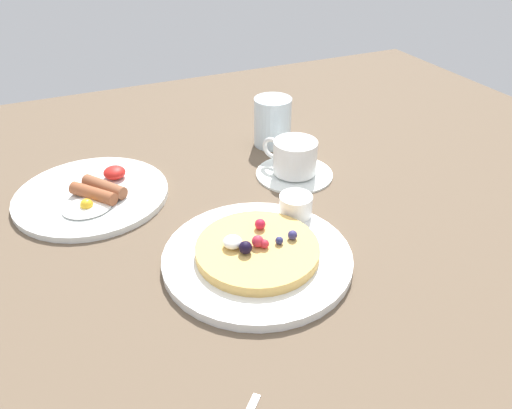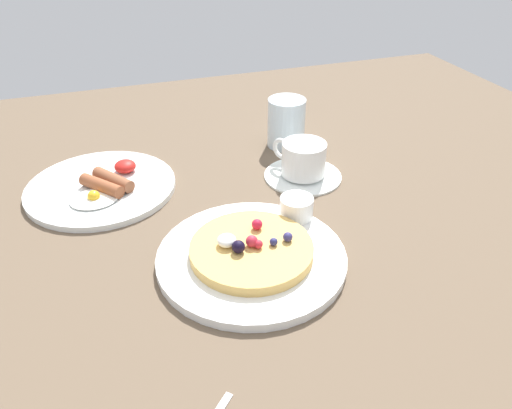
{
  "view_description": "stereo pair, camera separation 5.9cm",
  "coord_description": "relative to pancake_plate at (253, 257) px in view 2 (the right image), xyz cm",
  "views": [
    {
      "loc": [
        -22.09,
        -53.48,
        44.48
      ],
      "look_at": [
        3.32,
        3.06,
        4.0
      ],
      "focal_mm": 34.73,
      "sensor_mm": 36.0,
      "label": 1
    },
    {
      "loc": [
        -16.63,
        -55.63,
        44.48
      ],
      "look_at": [
        3.32,
        3.06,
        4.0
      ],
      "focal_mm": 34.73,
      "sensor_mm": 36.0,
      "label": 2
    }
  ],
  "objects": [
    {
      "name": "coffee_saucer",
      "position": [
        15.97,
        19.52,
        -0.28
      ],
      "size": [
        13.86,
        13.86,
        0.77
      ],
      "primitive_type": "cylinder",
      "color": "white",
      "rests_on": "ground_plane"
    },
    {
      "name": "ground_plane",
      "position": [
        -0.21,
        4.74,
        -2.16
      ],
      "size": [
        167.03,
        146.1,
        3.0
      ],
      "primitive_type": "cube",
      "color": "brown"
    },
    {
      "name": "water_glass",
      "position": [
        17.84,
        32.6,
        4.13
      ],
      "size": [
        7.38,
        7.38,
        9.6
      ],
      "primitive_type": "cylinder",
      "color": "silver",
      "rests_on": "ground_plane"
    },
    {
      "name": "pancake_with_berries",
      "position": [
        -0.57,
        -0.02,
        1.53
      ],
      "size": [
        17.09,
        17.09,
        3.31
      ],
      "color": "#DAAC58",
      "rests_on": "pancake_plate"
    },
    {
      "name": "breakfast_plate",
      "position": [
        -18.63,
        26.53,
        -0.13
      ],
      "size": [
        25.26,
        25.26,
        1.06
      ],
      "primitive_type": "cylinder",
      "color": "white",
      "rests_on": "ground_plane"
    },
    {
      "name": "coffee_cup",
      "position": [
        15.88,
        19.67,
        3.15
      ],
      "size": [
        7.79,
        10.09,
        5.88
      ],
      "color": "white",
      "rests_on": "coffee_saucer"
    },
    {
      "name": "syrup_ramekin",
      "position": [
        9.17,
        6.5,
        2.38
      ],
      "size": [
        5.11,
        5.11,
        3.33
      ],
      "color": "white",
      "rests_on": "pancake_plate"
    },
    {
      "name": "fried_breakfast",
      "position": [
        -17.42,
        25.05,
        1.29
      ],
      "size": [
        11.7,
        13.38,
        2.36
      ],
      "color": "brown",
      "rests_on": "breakfast_plate"
    },
    {
      "name": "pancake_plate",
      "position": [
        0.0,
        0.0,
        0.0
      ],
      "size": [
        26.37,
        26.37,
        1.33
      ],
      "primitive_type": "cylinder",
      "color": "white",
      "rests_on": "ground_plane"
    }
  ]
}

